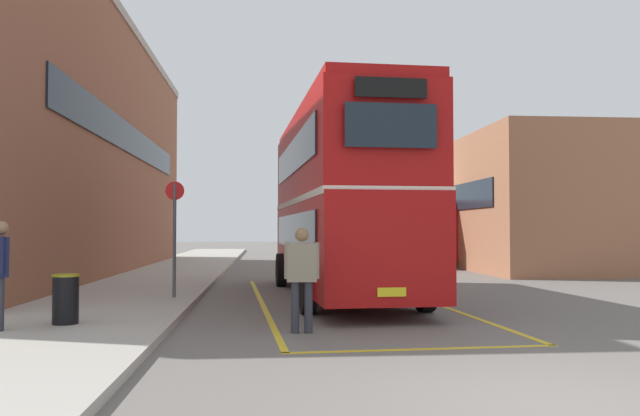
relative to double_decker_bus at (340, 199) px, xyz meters
The scene contains 10 objects.
ground_plane 4.96m from the double_decker_bus, 76.65° to the left, with size 135.60×135.60×0.00m, color #66605B.
sidewalk_left 8.91m from the double_decker_bus, 130.05° to the left, with size 4.00×57.60×0.14m, color #A39E93.
brick_building_left 13.68m from the double_decker_bus, 139.97° to the left, with size 6.53×25.35×9.78m.
depot_building_right 14.73m from the double_decker_bus, 49.14° to the left, with size 6.36×12.39×5.69m.
double_decker_bus is the anchor object (origin of this frame).
single_deck_bus 15.83m from the double_decker_bus, 72.50° to the left, with size 3.50×9.07×3.02m.
pedestrian_boarding 5.94m from the double_decker_bus, 103.14° to the right, with size 0.59×0.26×1.77m.
litter_bin 7.66m from the double_decker_bus, 135.66° to the right, with size 0.45×0.45×0.84m.
bus_stop_sign 4.27m from the double_decker_bus, 165.18° to the right, with size 0.43×0.14×2.73m.
bay_marking_yellow 3.16m from the double_decker_bus, 88.41° to the right, with size 4.87×12.63×0.01m.
Camera 1 is at (-2.91, -6.06, 1.75)m, focal length 35.62 mm.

